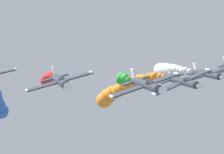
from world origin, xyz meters
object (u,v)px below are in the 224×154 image
Objects in this scene: airplane_left_inner at (183,82)px; airplane_right_inner at (60,81)px; airplane_left_outer at (207,74)px; airplane_lead at (146,85)px.

airplane_left_inner is 18.17m from airplane_right_inner.
airplane_left_inner is 14.40m from airplane_left_outer.
airplane_lead reaches higher than airplane_left_inner.
airplane_lead is at bearing 39.70° from airplane_left_inner.
airplane_left_inner reaches higher than airplane_left_outer.
airplane_right_inner is (9.82, -7.14, -0.03)m from airplane_lead.
airplane_lead reaches higher than airplane_right_inner.
airplane_right_inner is (18.16, -0.21, 0.64)m from airplane_left_inner.
airplane_left_outer is at bearing -135.34° from airplane_lead.
airplane_right_inner reaches higher than airplane_left_outer.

